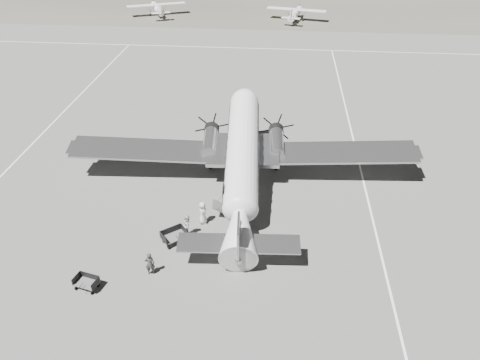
{
  "coord_description": "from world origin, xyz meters",
  "views": [
    {
      "loc": [
        4.83,
        -27.77,
        20.81
      ],
      "look_at": [
        2.22,
        0.99,
        2.2
      ],
      "focal_mm": 35.0,
      "sensor_mm": 36.0,
      "label": 1
    }
  ],
  "objects_px": {
    "light_plane_right": "(296,14)",
    "ramp_agent": "(188,225)",
    "baggage_cart_near": "(174,236)",
    "baggage_cart_far": "(86,283)",
    "ground_crew": "(150,264)",
    "dc3_airliner": "(242,160)",
    "passenger": "(203,213)",
    "light_plane_left": "(157,9)"
  },
  "relations": [
    {
      "from": "light_plane_left",
      "to": "baggage_cart_far",
      "type": "distance_m",
      "value": 67.26
    },
    {
      "from": "light_plane_right",
      "to": "ramp_agent",
      "type": "xyz_separation_m",
      "value": [
        -7.85,
        -59.44,
        -0.22
      ]
    },
    {
      "from": "light_plane_left",
      "to": "baggage_cart_near",
      "type": "distance_m",
      "value": 63.63
    },
    {
      "from": "baggage_cart_far",
      "to": "ground_crew",
      "type": "relative_size",
      "value": 0.89
    },
    {
      "from": "light_plane_right",
      "to": "ramp_agent",
      "type": "height_order",
      "value": "light_plane_right"
    },
    {
      "from": "dc3_airliner",
      "to": "ramp_agent",
      "type": "height_order",
      "value": "dc3_airliner"
    },
    {
      "from": "light_plane_right",
      "to": "ramp_agent",
      "type": "bearing_deg",
      "value": -85.29
    },
    {
      "from": "ground_crew",
      "to": "ramp_agent",
      "type": "bearing_deg",
      "value": -124.51
    },
    {
      "from": "passenger",
      "to": "light_plane_right",
      "type": "bearing_deg",
      "value": -8.63
    },
    {
      "from": "baggage_cart_far",
      "to": "passenger",
      "type": "bearing_deg",
      "value": 63.41
    },
    {
      "from": "dc3_airliner",
      "to": "baggage_cart_far",
      "type": "distance_m",
      "value": 14.39
    },
    {
      "from": "passenger",
      "to": "baggage_cart_near",
      "type": "bearing_deg",
      "value": 143.71
    },
    {
      "from": "light_plane_right",
      "to": "ramp_agent",
      "type": "relative_size",
      "value": 6.05
    },
    {
      "from": "dc3_airliner",
      "to": "ramp_agent",
      "type": "bearing_deg",
      "value": -121.73
    },
    {
      "from": "light_plane_left",
      "to": "ramp_agent",
      "type": "xyz_separation_m",
      "value": [
        16.94,
        -60.74,
        -0.24
      ]
    },
    {
      "from": "baggage_cart_near",
      "to": "baggage_cart_far",
      "type": "height_order",
      "value": "baggage_cart_near"
    },
    {
      "from": "light_plane_right",
      "to": "light_plane_left",
      "type": "bearing_deg",
      "value": -170.77
    },
    {
      "from": "dc3_airliner",
      "to": "ground_crew",
      "type": "relative_size",
      "value": 17.22
    },
    {
      "from": "baggage_cart_near",
      "to": "dc3_airliner",
      "type": "bearing_deg",
      "value": 20.01
    },
    {
      "from": "light_plane_right",
      "to": "baggage_cart_near",
      "type": "distance_m",
      "value": 60.88
    },
    {
      "from": "baggage_cart_far",
      "to": "light_plane_left",
      "type": "bearing_deg",
      "value": 113.93
    },
    {
      "from": "ground_crew",
      "to": "light_plane_right",
      "type": "bearing_deg",
      "value": -109.95
    },
    {
      "from": "light_plane_left",
      "to": "baggage_cart_far",
      "type": "height_order",
      "value": "light_plane_left"
    },
    {
      "from": "baggage_cart_near",
      "to": "ramp_agent",
      "type": "height_order",
      "value": "ramp_agent"
    },
    {
      "from": "light_plane_left",
      "to": "passenger",
      "type": "relative_size",
      "value": 6.1
    },
    {
      "from": "baggage_cart_far",
      "to": "ramp_agent",
      "type": "distance_m",
      "value": 7.57
    },
    {
      "from": "dc3_airliner",
      "to": "light_plane_right",
      "type": "distance_m",
      "value": 53.7
    },
    {
      "from": "baggage_cart_far",
      "to": "passenger",
      "type": "distance_m",
      "value": 9.2
    },
    {
      "from": "light_plane_left",
      "to": "baggage_cart_far",
      "type": "bearing_deg",
      "value": -103.53
    },
    {
      "from": "dc3_airliner",
      "to": "baggage_cart_far",
      "type": "bearing_deg",
      "value": -129.74
    },
    {
      "from": "light_plane_right",
      "to": "ground_crew",
      "type": "height_order",
      "value": "light_plane_right"
    },
    {
      "from": "baggage_cart_near",
      "to": "ground_crew",
      "type": "bearing_deg",
      "value": -144.23
    },
    {
      "from": "light_plane_right",
      "to": "ground_crew",
      "type": "relative_size",
      "value": 6.34
    },
    {
      "from": "ground_crew",
      "to": "dc3_airliner",
      "type": "bearing_deg",
      "value": -127.69
    },
    {
      "from": "dc3_airliner",
      "to": "passenger",
      "type": "distance_m",
      "value": 5.4
    },
    {
      "from": "dc3_airliner",
      "to": "light_plane_right",
      "type": "relative_size",
      "value": 2.72
    },
    {
      "from": "light_plane_right",
      "to": "passenger",
      "type": "relative_size",
      "value": 6.01
    },
    {
      "from": "baggage_cart_far",
      "to": "light_plane_right",
      "type": "bearing_deg",
      "value": 92.51
    },
    {
      "from": "ground_crew",
      "to": "passenger",
      "type": "bearing_deg",
      "value": -125.62
    },
    {
      "from": "dc3_airliner",
      "to": "baggage_cart_far",
      "type": "relative_size",
      "value": 19.29
    },
    {
      "from": "light_plane_right",
      "to": "baggage_cart_near",
      "type": "relative_size",
      "value": 6.07
    },
    {
      "from": "light_plane_right",
      "to": "baggage_cart_far",
      "type": "relative_size",
      "value": 7.1
    }
  ]
}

